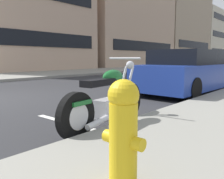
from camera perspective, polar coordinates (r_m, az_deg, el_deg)
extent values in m
cube|color=gray|center=(19.92, -2.26, 4.47)|extent=(120.00, 5.00, 0.14)
cube|color=silver|center=(4.11, -8.13, -8.39)|extent=(0.12, 2.20, 0.01)
cylinder|color=black|center=(4.46, 4.10, -2.70)|extent=(0.68, 0.18, 0.67)
cylinder|color=silver|center=(4.46, 4.10, -2.70)|extent=(0.38, 0.16, 0.37)
cylinder|color=black|center=(3.33, -8.49, -6.28)|extent=(0.68, 0.18, 0.67)
cylinder|color=silver|center=(3.33, -8.49, -6.28)|extent=(0.38, 0.16, 0.37)
cube|color=silver|center=(3.88, -1.26, -4.50)|extent=(0.43, 0.30, 0.30)
cube|color=black|center=(3.66, -2.92, 1.72)|extent=(0.70, 0.29, 0.10)
ellipsoid|color=#196028|center=(3.95, 0.24, 3.02)|extent=(0.50, 0.29, 0.24)
cube|color=#196028|center=(3.33, -7.97, -3.04)|extent=(0.38, 0.22, 0.06)
cube|color=#196028|center=(4.42, 4.00, -0.38)|extent=(0.34, 0.19, 0.06)
cylinder|color=silver|center=(4.33, 2.36, 1.21)|extent=(0.34, 0.08, 0.65)
cylinder|color=silver|center=(4.26, 3.95, 1.09)|extent=(0.34, 0.08, 0.65)
cylinder|color=silver|center=(4.24, 2.97, 7.37)|extent=(0.10, 0.62, 0.04)
sphere|color=silver|center=(4.41, 4.32, 5.81)|extent=(0.15, 0.15, 0.15)
cylinder|color=silver|center=(3.58, -2.24, -7.15)|extent=(0.71, 0.17, 0.16)
cube|color=navy|center=(8.24, 17.70, 3.08)|extent=(4.32, 1.88, 0.76)
cube|color=black|center=(8.03, 17.26, 7.30)|extent=(2.26, 1.67, 0.45)
cylinder|color=black|center=(9.86, 16.92, 2.45)|extent=(0.63, 0.24, 0.62)
cylinder|color=black|center=(7.43, 7.49, 1.16)|extent=(0.63, 0.24, 0.62)
cylinder|color=black|center=(6.66, 18.70, 0.09)|extent=(0.63, 0.24, 0.62)
cylinder|color=black|center=(12.34, 22.67, 3.15)|extent=(0.62, 0.22, 0.62)
cube|color=#236638|center=(24.13, 15.21, 5.84)|extent=(4.68, 2.01, 0.74)
cube|color=black|center=(24.26, 15.43, 7.34)|extent=(2.19, 1.77, 0.53)
cylinder|color=black|center=(22.40, 15.29, 5.17)|extent=(0.63, 0.24, 0.62)
cylinder|color=black|center=(23.22, 11.59, 5.35)|extent=(0.63, 0.24, 0.62)
cylinder|color=black|center=(25.14, 18.51, 5.27)|extent=(0.63, 0.24, 0.62)
cylinder|color=black|center=(25.87, 15.10, 5.45)|extent=(0.63, 0.24, 0.62)
cylinder|color=gold|center=(1.91, 2.66, -12.76)|extent=(0.22, 0.22, 0.65)
sphere|color=gold|center=(1.81, 2.73, -1.30)|extent=(0.24, 0.24, 0.24)
cylinder|color=gold|center=(1.98, -0.59, -10.98)|extent=(0.10, 0.08, 0.10)
cylinder|color=gold|center=(1.82, 6.23, -12.73)|extent=(0.10, 0.08, 0.10)
cube|color=tan|center=(23.86, -21.20, 18.03)|extent=(10.17, 9.36, 11.36)
cube|color=black|center=(19.49, -14.01, 11.34)|extent=(8.54, 0.06, 1.10)
cube|color=tan|center=(32.81, 0.16, 15.37)|extent=(14.49, 10.48, 11.21)
cube|color=black|center=(29.39, 8.13, 10.06)|extent=(12.17, 0.06, 1.10)
cube|color=tan|center=(44.77, 14.25, 15.33)|extent=(14.54, 8.15, 14.77)
cube|color=black|center=(42.70, 19.08, 9.96)|extent=(12.21, 0.06, 1.10)
cube|color=beige|center=(56.59, 20.21, 11.47)|extent=(11.34, 8.22, 10.95)
cube|color=black|center=(55.11, 24.14, 8.20)|extent=(9.53, 0.06, 1.10)
cube|color=black|center=(55.29, 24.33, 11.72)|extent=(9.53, 0.06, 1.10)
cube|color=black|center=(55.68, 24.53, 15.19)|extent=(9.53, 0.06, 1.10)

